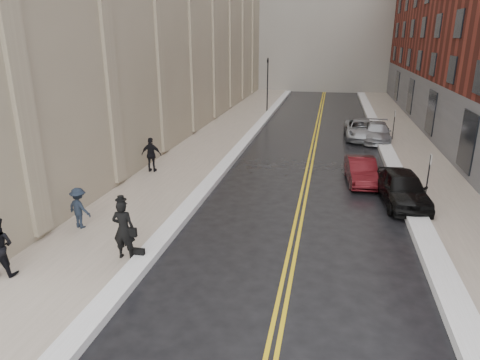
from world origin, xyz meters
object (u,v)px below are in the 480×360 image
at_px(pedestrian_b, 79,208).
at_px(pedestrian_c, 152,155).
at_px(car_silver_far, 361,130).
at_px(pedestrian_main, 124,229).
at_px(car_silver_near, 377,132).
at_px(car_maroon, 361,171).
at_px(car_black, 402,188).

xyz_separation_m(pedestrian_b, pedestrian_c, (-0.18, 7.29, 0.14)).
bearing_deg(car_silver_far, pedestrian_c, -137.15).
bearing_deg(pedestrian_main, pedestrian_b, -35.67).
height_order(pedestrian_b, pedestrian_c, pedestrian_c).
relative_size(car_silver_near, car_silver_far, 0.92).
height_order(car_maroon, pedestrian_b, pedestrian_b).
height_order(car_silver_near, pedestrian_main, pedestrian_main).
bearing_deg(car_maroon, pedestrian_main, -133.84).
bearing_deg(pedestrian_main, car_silver_near, -117.99).
relative_size(pedestrian_main, pedestrian_c, 1.10).
xyz_separation_m(car_black, pedestrian_b, (-12.37, -5.46, 0.19)).
height_order(car_black, car_maroon, car_black).
relative_size(car_silver_far, pedestrian_main, 2.39).
xyz_separation_m(car_silver_far, pedestrian_c, (-11.49, -11.10, 0.40)).
bearing_deg(pedestrian_b, car_silver_far, -104.21).
relative_size(car_maroon, pedestrian_c, 2.08).
relative_size(car_silver_near, pedestrian_main, 2.19).
height_order(pedestrian_main, pedestrian_b, pedestrian_main).
bearing_deg(car_silver_far, pedestrian_b, -122.74).
height_order(car_silver_near, pedestrian_b, pedestrian_b).
xyz_separation_m(car_black, pedestrian_main, (-9.61, -7.31, 0.41)).
bearing_deg(car_maroon, car_black, -63.70).
xyz_separation_m(car_black, car_silver_far, (-1.06, 12.92, -0.08)).
bearing_deg(pedestrian_b, car_silver_near, -107.50).
distance_m(car_maroon, car_silver_far, 10.30).
relative_size(pedestrian_b, pedestrian_c, 0.85).
relative_size(car_silver_far, pedestrian_b, 3.07).
relative_size(car_black, pedestrian_b, 2.80).
distance_m(car_maroon, pedestrian_c, 11.00).
relative_size(car_maroon, car_silver_far, 0.79).
bearing_deg(car_silver_far, car_black, -86.44).
distance_m(pedestrian_main, pedestrian_c, 9.60).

